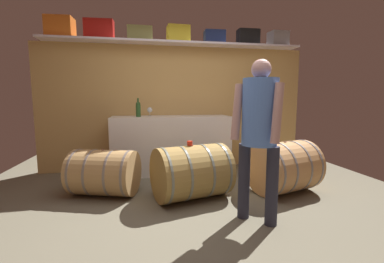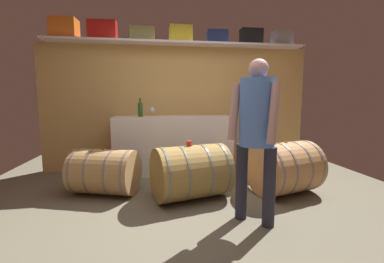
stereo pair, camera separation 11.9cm
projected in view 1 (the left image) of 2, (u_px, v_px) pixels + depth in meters
ground_plane at (193, 199)px, 3.20m from camera, size 5.79×7.30×0.02m
back_wall_panel at (177, 108)px, 4.57m from camera, size 4.59×0.10×2.10m
high_shelf_board at (177, 44)px, 4.29m from camera, size 4.22×0.40×0.03m
toolcase_orange at (60, 28)px, 3.94m from camera, size 0.40×0.30×0.31m
toolcase_red at (99, 30)px, 4.05m from camera, size 0.45×0.21×0.30m
toolcase_olive at (140, 34)px, 4.16m from camera, size 0.40×0.27×0.22m
toolcase_yellow at (178, 34)px, 4.27m from camera, size 0.37×0.29×0.26m
toolcase_navy at (214, 37)px, 4.39m from camera, size 0.35×0.22×0.22m
toolcase_black at (248, 38)px, 4.49m from camera, size 0.37×0.20×0.27m
toolcase_grey at (278, 39)px, 4.60m from camera, size 0.32×0.26×0.25m
work_cabinet at (171, 144)px, 4.29m from camera, size 1.90×0.55×0.94m
wine_bottle_green at (138, 109)px, 4.06m from camera, size 0.07×0.07×0.29m
wine_glass at (150, 110)px, 4.27m from camera, size 0.09×0.09×0.14m
wine_barrel_near at (192, 172)px, 3.17m from camera, size 1.01×0.85×0.67m
wine_barrel_far at (284, 167)px, 3.39m from camera, size 0.94×0.86×0.67m
wine_barrel_flank at (104, 172)px, 3.28m from camera, size 0.93×0.79×0.59m
tasting_cup at (190, 143)px, 3.12m from camera, size 0.07×0.07×0.05m
winemaker_pouring at (259, 124)px, 2.48m from camera, size 0.46×0.46×1.58m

